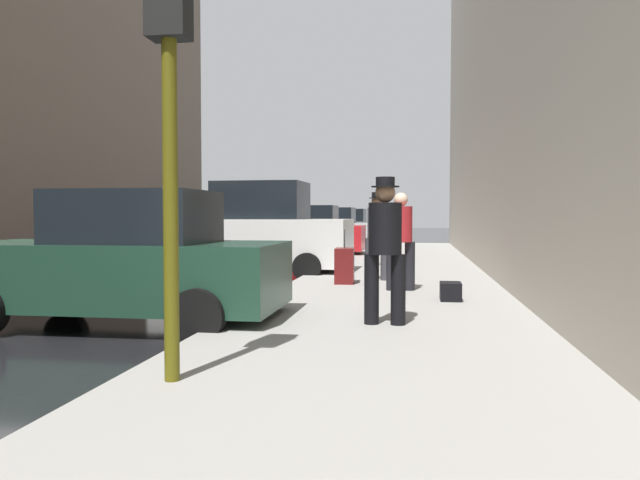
% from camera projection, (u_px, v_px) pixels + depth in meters
% --- Properties ---
extents(ground_plane, '(120.00, 120.00, 0.00)m').
position_uv_depth(ground_plane, '(29.00, 303.00, 10.46)').
color(ground_plane, black).
extents(sidewalk, '(4.00, 40.00, 0.15)m').
position_uv_depth(sidewalk, '(387.00, 306.00, 9.55)').
color(sidewalk, gray).
rests_on(sidewalk, ground_plane).
extents(parked_dark_green_sedan, '(4.20, 2.06, 1.79)m').
position_uv_depth(parked_dark_green_sedan, '(126.00, 262.00, 8.20)').
color(parked_dark_green_sedan, '#193828').
rests_on(parked_dark_green_sedan, ground_plane).
extents(parked_white_van, '(4.65, 2.16, 2.25)m').
position_uv_depth(parked_white_van, '(255.00, 233.00, 14.85)').
color(parked_white_van, silver).
rests_on(parked_white_van, ground_plane).
extents(parked_red_hatchback, '(4.21, 2.08, 1.79)m').
position_uv_depth(parked_red_hatchback, '(304.00, 233.00, 21.39)').
color(parked_red_hatchback, '#B2191E').
rests_on(parked_red_hatchback, ground_plane).
extents(parked_silver_sedan, '(4.26, 2.17, 1.79)m').
position_uv_depth(parked_silver_sedan, '(329.00, 229.00, 27.54)').
color(parked_silver_sedan, '#B7BABF').
rests_on(parked_silver_sedan, ground_plane).
extents(parked_gray_coupe, '(4.27, 2.18, 1.79)m').
position_uv_depth(parked_gray_coupe, '(345.00, 226.00, 33.83)').
color(parked_gray_coupe, slate).
rests_on(parked_gray_coupe, ground_plane).
extents(fire_hydrant, '(0.42, 0.22, 0.70)m').
position_uv_depth(fire_hydrant, '(334.00, 255.00, 15.22)').
color(fire_hydrant, red).
rests_on(fire_hydrant, sidewalk).
extents(traffic_light, '(0.32, 0.32, 3.60)m').
position_uv_depth(traffic_light, '(169.00, 51.00, 4.88)').
color(traffic_light, '#514C0F').
rests_on(traffic_light, sidewalk).
extents(pedestrian_with_beanie, '(0.52, 0.44, 1.78)m').
position_uv_depth(pedestrian_with_beanie, '(377.00, 231.00, 12.60)').
color(pedestrian_with_beanie, '#333338').
rests_on(pedestrian_with_beanie, sidewalk).
extents(pedestrian_with_fedora, '(0.51, 0.41, 1.78)m').
position_uv_depth(pedestrian_with_fedora, '(385.00, 243.00, 7.49)').
color(pedestrian_with_fedora, black).
rests_on(pedestrian_with_fedora, sidewalk).
extents(pedestrian_in_jeans, '(0.53, 0.48, 1.71)m').
position_uv_depth(pedestrian_in_jeans, '(381.00, 229.00, 16.30)').
color(pedestrian_in_jeans, '#728CB2').
rests_on(pedestrian_in_jeans, sidewalk).
extents(pedestrian_in_red_jacket, '(0.51, 0.43, 1.71)m').
position_uv_depth(pedestrian_in_red_jacket, '(401.00, 236.00, 10.89)').
color(pedestrian_in_red_jacket, black).
rests_on(pedestrian_in_red_jacket, sidewalk).
extents(rolling_suitcase, '(0.39, 0.58, 1.04)m').
position_uv_depth(rolling_suitcase, '(344.00, 266.00, 12.04)').
color(rolling_suitcase, '#591414').
rests_on(rolling_suitcase, sidewalk).
extents(duffel_bag, '(0.32, 0.44, 0.28)m').
position_uv_depth(duffel_bag, '(451.00, 291.00, 9.63)').
color(duffel_bag, black).
rests_on(duffel_bag, sidewalk).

